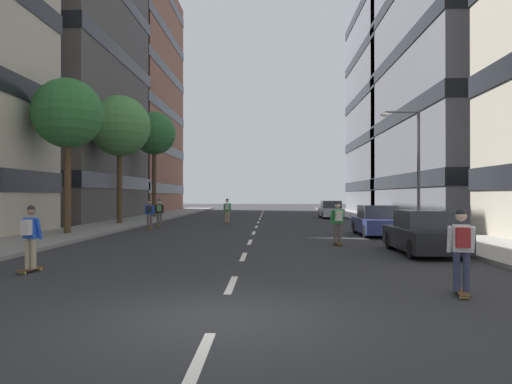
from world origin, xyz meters
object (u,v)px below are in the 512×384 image
(street_tree_far, at_px, (154,134))
(street_tree_near, at_px, (120,126))
(skater_3, at_px, (159,211))
(skater_4, at_px, (150,212))
(parked_car_near, at_px, (377,222))
(skater_2, at_px, (462,246))
(skater_5, at_px, (338,220))
(skater_0, at_px, (227,209))
(skater_1, at_px, (30,234))
(streetlamp_right, at_px, (412,156))
(parked_car_mid, at_px, (331,210))
(parked_car_far, at_px, (423,234))
(street_tree_mid, at_px, (68,114))

(street_tree_far, bearing_deg, street_tree_near, -90.00)
(skater_3, xyz_separation_m, skater_4, (-0.13, -1.93, 0.00))
(parked_car_near, distance_m, street_tree_near, 18.44)
(street_tree_near, xyz_separation_m, street_tree_far, (-0.00, 9.78, 0.71))
(skater_2, distance_m, skater_4, 21.61)
(skater_5, bearing_deg, skater_0, 111.31)
(street_tree_near, relative_size, skater_1, 4.85)
(streetlamp_right, relative_size, skater_3, 3.65)
(parked_car_mid, relative_size, street_tree_far, 0.48)
(parked_car_far, bearing_deg, street_tree_near, 135.03)
(parked_car_near, xyz_separation_m, skater_0, (-8.41, 10.28, 0.32))
(skater_0, distance_m, skater_5, 16.03)
(skater_0, bearing_deg, street_tree_far, 133.30)
(parked_car_mid, relative_size, skater_0, 2.47)
(parked_car_far, relative_size, street_tree_far, 0.48)
(street_tree_near, xyz_separation_m, skater_0, (7.09, 2.26, -5.66))
(skater_3, relative_size, skater_4, 1.00)
(street_tree_far, xyz_separation_m, skater_4, (3.04, -13.74, -6.37))
(parked_car_mid, xyz_separation_m, street_tree_near, (-15.49, -10.35, 5.97))
(street_tree_far, bearing_deg, skater_4, -77.54)
(street_tree_near, xyz_separation_m, skater_2, (14.05, -22.55, -5.66))
(skater_3, relative_size, skater_5, 1.00)
(streetlamp_right, xyz_separation_m, skater_3, (-14.66, 3.98, -3.12))
(skater_0, relative_size, skater_4, 1.00)
(skater_5, bearing_deg, skater_2, -83.41)
(skater_2, bearing_deg, skater_4, 120.65)
(street_tree_near, bearing_deg, street_tree_far, 90.00)
(streetlamp_right, xyz_separation_m, skater_0, (-10.74, 8.27, -3.12))
(street_tree_far, bearing_deg, skater_5, -60.10)
(parked_car_near, height_order, street_tree_mid, street_tree_mid)
(skater_2, distance_m, skater_3, 23.23)
(skater_0, bearing_deg, skater_2, -74.32)
(parked_car_far, distance_m, skater_5, 3.83)
(streetlamp_right, distance_m, skater_0, 13.91)
(streetlamp_right, relative_size, skater_0, 3.65)
(parked_car_mid, bearing_deg, street_tree_far, -177.90)
(street_tree_far, distance_m, skater_3, 13.79)
(skater_3, bearing_deg, streetlamp_right, -15.17)
(parked_car_far, relative_size, skater_2, 2.47)
(parked_car_far, bearing_deg, streetlamp_right, 76.16)
(street_tree_near, height_order, streetlamp_right, street_tree_near)
(parked_car_mid, xyz_separation_m, skater_1, (-11.68, -30.20, 0.32))
(streetlamp_right, bearing_deg, street_tree_mid, -172.23)
(skater_0, relative_size, skater_2, 1.00)
(streetlamp_right, xyz_separation_m, skater_5, (-4.92, -6.66, -3.12))
(parked_car_mid, relative_size, street_tree_near, 0.51)
(parked_car_near, height_order, skater_4, skater_4)
(skater_2, bearing_deg, parked_car_far, 78.48)
(street_tree_far, distance_m, skater_2, 35.83)
(street_tree_near, bearing_deg, parked_car_mid, 33.74)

